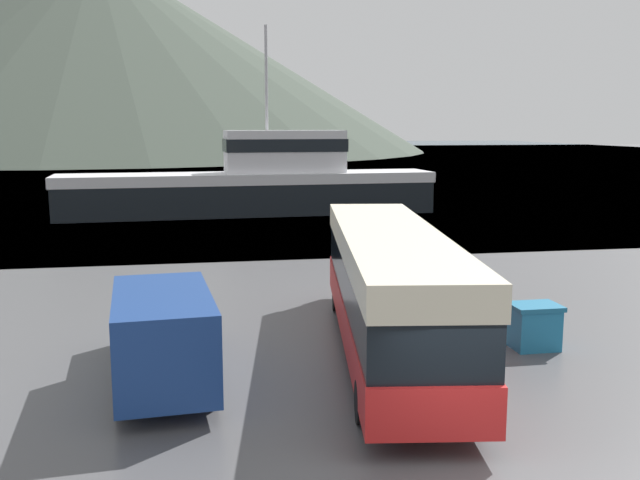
# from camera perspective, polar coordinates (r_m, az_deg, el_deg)

# --- Properties ---
(water_surface) EXTENTS (240.00, 240.00, 0.00)m
(water_surface) POSITION_cam_1_polar(r_m,az_deg,el_deg) (151.58, -8.57, 6.79)
(water_surface) COLOR #3D5160
(water_surface) RESTS_ON ground
(hill_backdrop) EXTENTS (151.71, 151.71, 45.73)m
(hill_backdrop) POSITION_cam_1_polar(r_m,az_deg,el_deg) (179.73, -17.21, 14.14)
(hill_backdrop) COLOR #424C42
(hill_backdrop) RESTS_ON ground
(tour_bus) EXTENTS (4.32, 13.04, 3.32)m
(tour_bus) POSITION_cam_1_polar(r_m,az_deg,el_deg) (18.88, 5.59, -3.61)
(tour_bus) COLOR red
(tour_bus) RESTS_ON ground
(delivery_van) EXTENTS (2.63, 6.50, 2.31)m
(delivery_van) POSITION_cam_1_polar(r_m,az_deg,el_deg) (17.18, -12.51, -7.25)
(delivery_van) COLOR navy
(delivery_van) RESTS_ON ground
(fishing_boat) EXTENTS (25.65, 5.43, 12.60)m
(fishing_boat) POSITION_cam_1_polar(r_m,az_deg,el_deg) (48.96, -5.18, 4.60)
(fishing_boat) COLOR black
(fishing_boat) RESTS_ON water_surface
(storage_bin) EXTENTS (1.32, 1.03, 1.23)m
(storage_bin) POSITION_cam_1_polar(r_m,az_deg,el_deg) (20.35, 16.76, -6.61)
(storage_bin) COLOR teal
(storage_bin) RESTS_ON ground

